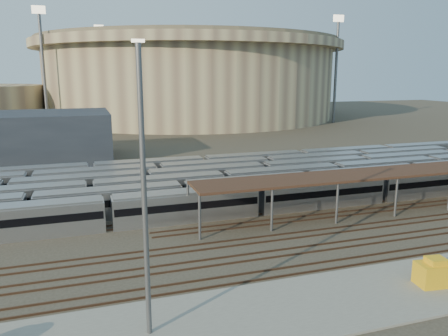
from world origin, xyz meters
The scene contains 12 objects.
ground centered at (0.00, 0.00, 0.00)m, with size 420.00×420.00×0.00m, color #383026.
apron centered at (-5.00, -15.00, 0.10)m, with size 50.00×9.00×0.20m, color gray.
subway_trains centered at (-1.10, 18.50, 1.80)m, with size 128.24×23.90×3.60m.
inspection_shed centered at (22.00, 4.00, 4.98)m, with size 60.30×6.00×5.30m.
empty_tracks centered at (0.00, -5.00, 0.09)m, with size 170.00×9.62×0.18m.
stadium centered at (25.00, 140.00, 16.47)m, with size 124.00×124.00×32.50m.
service_building centered at (-35.00, 55.00, 5.00)m, with size 42.00×20.00×10.00m, color #1E232D.
floodlight_0 centered at (-30.00, 110.00, 20.65)m, with size 4.00×1.00×38.40m.
floodlight_2 centered at (70.00, 100.00, 20.65)m, with size 4.00×1.00×38.40m.
floodlight_3 centered at (-10.00, 160.00, 20.65)m, with size 4.00×1.00×38.40m.
yard_light_pole centered at (-15.97, -14.99, 10.11)m, with size 0.82×0.36×19.66m.
yellow_equipment centered at (8.21, -15.43, 1.16)m, with size 3.09×1.93×1.93m, color gold.
Camera 1 is at (-19.49, -42.50, 17.80)m, focal length 35.00 mm.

